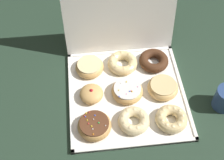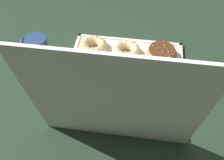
{
  "view_description": "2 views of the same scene",
  "coord_description": "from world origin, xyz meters",
  "px_view_note": "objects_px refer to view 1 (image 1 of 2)",
  "views": [
    {
      "loc": [
        -0.13,
        -0.66,
        1.0
      ],
      "look_at": [
        -0.05,
        0.03,
        0.06
      ],
      "focal_mm": 50.42,
      "sensor_mm": 36.0,
      "label": 1
    },
    {
      "loc": [
        -0.04,
        0.61,
        0.73
      ],
      "look_at": [
        0.04,
        0.04,
        0.04
      ],
      "focal_mm": 41.22,
      "sensor_mm": 36.0,
      "label": 2
    }
  ],
  "objects_px": {
    "jelly_filled_donut_3": "(91,93)",
    "chocolate_cake_ring_donut_8": "(154,61)",
    "sprinkle_donut_0": "(94,125)",
    "glazed_ring_donut_6": "(90,67)",
    "cruller_donut_2": "(171,119)",
    "cruller_donut_7": "(122,63)",
    "glazed_ring_donut_5": "(163,87)",
    "sprinkle_donut_4": "(127,91)",
    "cruller_donut_1": "(134,120)",
    "donut_box": "(127,94)"
  },
  "relations": [
    {
      "from": "jelly_filled_donut_3",
      "to": "cruller_donut_7",
      "type": "bearing_deg",
      "value": 45.46
    },
    {
      "from": "jelly_filled_donut_3",
      "to": "chocolate_cake_ring_donut_8",
      "type": "bearing_deg",
      "value": 27.15
    },
    {
      "from": "jelly_filled_donut_3",
      "to": "glazed_ring_donut_5",
      "type": "relative_size",
      "value": 0.76
    },
    {
      "from": "sprinkle_donut_0",
      "to": "glazed_ring_donut_6",
      "type": "xyz_separation_m",
      "value": [
        0.0,
        0.27,
        -0.0
      ]
    },
    {
      "from": "cruller_donut_2",
      "to": "sprinkle_donut_4",
      "type": "relative_size",
      "value": 0.96
    },
    {
      "from": "sprinkle_donut_0",
      "to": "glazed_ring_donut_5",
      "type": "bearing_deg",
      "value": 26.5
    },
    {
      "from": "donut_box",
      "to": "jelly_filled_donut_3",
      "type": "distance_m",
      "value": 0.14
    },
    {
      "from": "glazed_ring_donut_5",
      "to": "sprinkle_donut_4",
      "type": "bearing_deg",
      "value": -178.8
    },
    {
      "from": "cruller_donut_7",
      "to": "cruller_donut_1",
      "type": "bearing_deg",
      "value": -88.81
    },
    {
      "from": "donut_box",
      "to": "cruller_donut_2",
      "type": "xyz_separation_m",
      "value": [
        0.14,
        -0.14,
        0.03
      ]
    },
    {
      "from": "cruller_donut_2",
      "to": "chocolate_cake_ring_donut_8",
      "type": "xyz_separation_m",
      "value": [
        -0.01,
        0.27,
        -0.0
      ]
    },
    {
      "from": "jelly_filled_donut_3",
      "to": "cruller_donut_7",
      "type": "xyz_separation_m",
      "value": [
        0.13,
        0.14,
        -0.0
      ]
    },
    {
      "from": "sprinkle_donut_0",
      "to": "glazed_ring_donut_6",
      "type": "distance_m",
      "value": 0.27
    },
    {
      "from": "donut_box",
      "to": "cruller_donut_1",
      "type": "relative_size",
      "value": 3.89
    },
    {
      "from": "cruller_donut_7",
      "to": "sprinkle_donut_0",
      "type": "bearing_deg",
      "value": -116.1
    },
    {
      "from": "sprinkle_donut_4",
      "to": "donut_box",
      "type": "bearing_deg",
      "value": 81.06
    },
    {
      "from": "donut_box",
      "to": "cruller_donut_2",
      "type": "bearing_deg",
      "value": -44.58
    },
    {
      "from": "glazed_ring_donut_5",
      "to": "cruller_donut_7",
      "type": "xyz_separation_m",
      "value": [
        -0.14,
        0.14,
        -0.0
      ]
    },
    {
      "from": "jelly_filled_donut_3",
      "to": "glazed_ring_donut_6",
      "type": "distance_m",
      "value": 0.13
    },
    {
      "from": "glazed_ring_donut_5",
      "to": "sprinkle_donut_0",
      "type": "bearing_deg",
      "value": -153.5
    },
    {
      "from": "glazed_ring_donut_6",
      "to": "donut_box",
      "type": "bearing_deg",
      "value": -44.9
    },
    {
      "from": "cruller_donut_1",
      "to": "glazed_ring_donut_6",
      "type": "bearing_deg",
      "value": 117.94
    },
    {
      "from": "sprinkle_donut_4",
      "to": "cruller_donut_2",
      "type": "bearing_deg",
      "value": -44.13
    },
    {
      "from": "cruller_donut_7",
      "to": "chocolate_cake_ring_donut_8",
      "type": "relative_size",
      "value": 1.01
    },
    {
      "from": "cruller_donut_2",
      "to": "glazed_ring_donut_5",
      "type": "relative_size",
      "value": 0.97
    },
    {
      "from": "cruller_donut_7",
      "to": "jelly_filled_donut_3",
      "type": "bearing_deg",
      "value": -134.54
    },
    {
      "from": "cruller_donut_2",
      "to": "glazed_ring_donut_5",
      "type": "distance_m",
      "value": 0.14
    },
    {
      "from": "jelly_filled_donut_3",
      "to": "glazed_ring_donut_6",
      "type": "xyz_separation_m",
      "value": [
        0.0,
        0.13,
        -0.0
      ]
    },
    {
      "from": "sprinkle_donut_0",
      "to": "glazed_ring_donut_6",
      "type": "height_order",
      "value": "sprinkle_donut_0"
    },
    {
      "from": "sprinkle_donut_4",
      "to": "cruller_donut_1",
      "type": "bearing_deg",
      "value": -87.49
    },
    {
      "from": "cruller_donut_1",
      "to": "cruller_donut_2",
      "type": "height_order",
      "value": "cruller_donut_2"
    },
    {
      "from": "glazed_ring_donut_5",
      "to": "cruller_donut_2",
      "type": "bearing_deg",
      "value": -89.12
    },
    {
      "from": "donut_box",
      "to": "glazed_ring_donut_5",
      "type": "bearing_deg",
      "value": 0.43
    },
    {
      "from": "cruller_donut_2",
      "to": "sprinkle_donut_4",
      "type": "distance_m",
      "value": 0.19
    },
    {
      "from": "cruller_donut_2",
      "to": "jelly_filled_donut_3",
      "type": "xyz_separation_m",
      "value": [
        -0.27,
        0.14,
        0.0
      ]
    },
    {
      "from": "cruller_donut_2",
      "to": "cruller_donut_7",
      "type": "height_order",
      "value": "cruller_donut_2"
    },
    {
      "from": "glazed_ring_donut_6",
      "to": "chocolate_cake_ring_donut_8",
      "type": "xyz_separation_m",
      "value": [
        0.26,
        0.0,
        -0.0
      ]
    },
    {
      "from": "glazed_ring_donut_6",
      "to": "sprinkle_donut_0",
      "type": "bearing_deg",
      "value": -90.08
    },
    {
      "from": "donut_box",
      "to": "jelly_filled_donut_3",
      "type": "relative_size",
      "value": 4.92
    },
    {
      "from": "jelly_filled_donut_3",
      "to": "chocolate_cake_ring_donut_8",
      "type": "xyz_separation_m",
      "value": [
        0.26,
        0.13,
        -0.0
      ]
    },
    {
      "from": "jelly_filled_donut_3",
      "to": "glazed_ring_donut_6",
      "type": "height_order",
      "value": "jelly_filled_donut_3"
    },
    {
      "from": "glazed_ring_donut_6",
      "to": "cruller_donut_7",
      "type": "bearing_deg",
      "value": 2.56
    },
    {
      "from": "sprinkle_donut_4",
      "to": "jelly_filled_donut_3",
      "type": "bearing_deg",
      "value": 178.22
    },
    {
      "from": "jelly_filled_donut_3",
      "to": "sprinkle_donut_4",
      "type": "height_order",
      "value": "jelly_filled_donut_3"
    },
    {
      "from": "jelly_filled_donut_3",
      "to": "glazed_ring_donut_5",
      "type": "xyz_separation_m",
      "value": [
        0.27,
        -0.0,
        -0.0
      ]
    },
    {
      "from": "cruller_donut_1",
      "to": "glazed_ring_donut_6",
      "type": "height_order",
      "value": "cruller_donut_1"
    },
    {
      "from": "sprinkle_donut_0",
      "to": "cruller_donut_7",
      "type": "distance_m",
      "value": 0.3
    },
    {
      "from": "cruller_donut_2",
      "to": "sprinkle_donut_4",
      "type": "bearing_deg",
      "value": 135.87
    },
    {
      "from": "cruller_donut_1",
      "to": "chocolate_cake_ring_donut_8",
      "type": "height_order",
      "value": "cruller_donut_1"
    },
    {
      "from": "cruller_donut_1",
      "to": "sprinkle_donut_0",
      "type": "bearing_deg",
      "value": -177.91
    }
  ]
}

